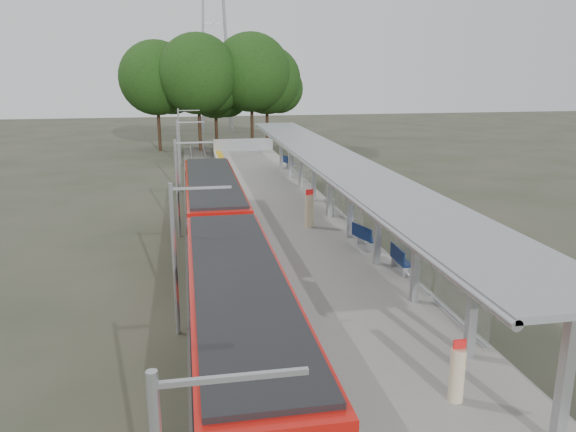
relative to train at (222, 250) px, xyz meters
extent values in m
cube|color=#59544C|center=(0.00, 10.06, -1.93)|extent=(3.00, 70.00, 0.24)
cube|color=gray|center=(4.50, 10.06, -1.55)|extent=(6.00, 50.00, 1.00)
cube|color=gold|center=(1.95, 10.06, -1.04)|extent=(0.60, 50.00, 0.02)
cube|color=#9EA0A5|center=(4.50, 35.01, -0.45)|extent=(6.00, 0.10, 1.20)
cube|color=black|center=(0.00, -7.02, -1.40)|extent=(2.50, 13.50, 0.70)
cube|color=red|center=(0.00, -7.02, 0.20)|extent=(2.65, 13.50, 2.50)
cube|color=black|center=(0.00, -7.02, 0.25)|extent=(2.72, 12.96, 1.20)
cube|color=black|center=(0.00, -7.02, 1.50)|extent=(2.40, 12.82, 0.15)
cube|color=#0C5F79|center=(1.36, -7.02, 0.05)|extent=(0.04, 1.30, 2.00)
cube|color=black|center=(0.00, 7.08, -1.40)|extent=(2.50, 13.50, 0.70)
cube|color=red|center=(0.00, 7.08, 0.20)|extent=(2.65, 13.50, 2.50)
cube|color=black|center=(0.00, 7.08, 0.25)|extent=(2.72, 12.96, 1.20)
cube|color=black|center=(0.00, 7.08, 1.50)|extent=(2.40, 12.82, 0.15)
cube|color=#0C5F79|center=(1.36, 7.08, 0.05)|extent=(0.04, 1.30, 2.00)
cylinder|color=black|center=(0.00, 2.36, -1.70)|extent=(2.20, 0.70, 0.70)
cube|color=black|center=(0.00, 0.03, -0.05)|extent=(2.30, 0.80, 2.40)
cube|color=#9EA0A5|center=(6.50, -11.94, 0.70)|extent=(0.25, 0.25, 3.50)
cube|color=#9EA0A5|center=(6.50, -7.94, 0.70)|extent=(0.25, 0.25, 3.50)
cube|color=#9EA0A5|center=(6.50, -3.94, 0.70)|extent=(0.25, 0.25, 3.50)
cube|color=#9EA0A5|center=(6.50, 0.06, 0.70)|extent=(0.25, 0.25, 3.50)
cube|color=#9EA0A5|center=(6.50, 4.06, 0.70)|extent=(0.25, 0.25, 3.50)
cube|color=#9EA0A5|center=(6.50, 8.06, 0.70)|extent=(0.25, 0.25, 3.50)
cube|color=#9EA0A5|center=(6.50, 12.06, 0.70)|extent=(0.25, 0.25, 3.50)
cube|color=#9EA0A5|center=(6.50, 16.06, 0.70)|extent=(0.25, 0.25, 3.50)
cube|color=#9EA0A5|center=(6.50, 20.06, 0.70)|extent=(0.25, 0.25, 3.50)
cube|color=#9EA0A5|center=(6.50, 24.06, 0.70)|extent=(0.25, 0.25, 3.50)
cube|color=gray|center=(6.10, 6.06, 2.53)|extent=(3.20, 38.00, 0.16)
cylinder|color=#9EA0A5|center=(4.55, 6.06, 2.45)|extent=(0.24, 38.00, 0.24)
cube|color=silver|center=(7.20, -5.94, 0.15)|extent=(0.05, 3.70, 2.20)
cube|color=silver|center=(7.20, -1.94, 0.15)|extent=(0.05, 3.70, 2.20)
cube|color=silver|center=(7.20, 6.06, 0.15)|extent=(0.05, 3.70, 2.20)
cube|color=silver|center=(7.20, 10.06, 0.15)|extent=(0.05, 3.70, 2.20)
cube|color=silver|center=(7.20, 18.06, 0.15)|extent=(0.05, 3.70, 2.20)
cube|color=silver|center=(7.20, 22.06, 0.15)|extent=(0.05, 3.70, 2.20)
cylinder|color=#382316|center=(-4.08, 43.49, 0.63)|extent=(0.36, 0.36, 5.36)
sphere|color=#244C15|center=(-4.08, 43.49, 5.99)|extent=(8.15, 8.15, 8.15)
cylinder|color=#382316|center=(0.37, 41.10, 0.78)|extent=(0.36, 0.36, 5.66)
sphere|color=#244C15|center=(0.37, 41.10, 6.43)|extent=(8.60, 8.60, 8.60)
cylinder|color=#382316|center=(2.36, 44.60, 0.28)|extent=(0.36, 0.36, 4.67)
sphere|color=#244C15|center=(2.36, 44.60, 4.96)|extent=(7.10, 7.10, 7.10)
cylinder|color=#382316|center=(6.32, 42.68, 0.82)|extent=(0.36, 0.36, 5.75)
sphere|color=#244C15|center=(6.32, 42.68, 6.57)|extent=(8.73, 8.73, 8.73)
cylinder|color=#382316|center=(8.32, 44.53, 0.53)|extent=(0.36, 0.36, 5.17)
sphere|color=#244C15|center=(8.32, 44.53, 5.70)|extent=(7.86, 7.86, 7.86)
cube|color=#9EA0A5|center=(-0.80, -14.94, 3.15)|extent=(2.00, 0.08, 0.08)
cylinder|color=#9EA0A5|center=(-1.80, -2.94, 0.65)|extent=(0.16, 0.16, 5.40)
cube|color=#9EA0A5|center=(-0.80, -2.94, 3.15)|extent=(2.00, 0.08, 0.08)
cylinder|color=#9EA0A5|center=(-1.80, 9.06, 0.65)|extent=(0.16, 0.16, 5.40)
cube|color=#9EA0A5|center=(-0.80, 9.06, 3.15)|extent=(2.00, 0.08, 0.08)
cylinder|color=#9EA0A5|center=(-1.80, 21.06, 0.65)|extent=(0.16, 0.16, 5.40)
cube|color=#9EA0A5|center=(-0.80, 21.06, 3.15)|extent=(2.00, 0.08, 0.08)
cylinder|color=#9EA0A5|center=(-1.80, 33.06, 0.65)|extent=(0.16, 0.16, 5.40)
cube|color=#9EA0A5|center=(-0.80, 33.06, 3.15)|extent=(2.00, 0.08, 0.08)
cube|color=navy|center=(7.20, -0.99, -0.59)|extent=(0.49, 1.55, 0.06)
cube|color=navy|center=(6.99, -0.99, -0.28)|extent=(0.09, 1.54, 0.56)
cube|color=#9EA0A5|center=(7.20, -1.60, -0.83)|extent=(0.41, 0.07, 0.45)
cube|color=#9EA0A5|center=(7.20, -0.37, -0.83)|extent=(0.41, 0.07, 0.45)
cube|color=navy|center=(6.75, 2.37, -0.59)|extent=(0.89, 1.60, 0.06)
cube|color=navy|center=(6.55, 2.37, -0.29)|extent=(0.51, 1.49, 0.56)
cube|color=#9EA0A5|center=(6.75, 1.75, -0.83)|extent=(0.41, 0.18, 0.45)
cube|color=#9EA0A5|center=(6.75, 2.98, -0.83)|extent=(0.41, 0.18, 0.45)
cube|color=navy|center=(7.20, 24.02, -0.62)|extent=(0.91, 1.51, 0.06)
cube|color=navy|center=(7.01, 24.02, -0.33)|extent=(0.56, 1.38, 0.53)
cube|color=#9EA0A5|center=(7.20, 23.44, -0.84)|extent=(0.38, 0.19, 0.43)
cube|color=#9EA0A5|center=(7.20, 24.60, -0.84)|extent=(0.38, 0.19, 0.43)
cylinder|color=beige|center=(5.10, -9.94, -0.35)|extent=(0.37, 0.37, 1.41)
cube|color=red|center=(5.10, -9.94, 0.49)|extent=(0.33, 0.06, 0.23)
cylinder|color=beige|center=(4.92, 6.19, -0.20)|extent=(0.45, 0.45, 1.70)
cube|color=red|center=(4.92, 6.19, 0.82)|extent=(0.40, 0.15, 0.28)
cylinder|color=#9EA0A5|center=(6.64, 8.45, -0.59)|extent=(0.60, 0.60, 0.93)
camera|label=1|loc=(-1.25, -21.39, 6.99)|focal=35.00mm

